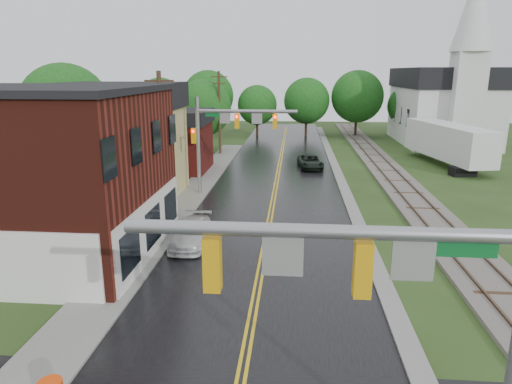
# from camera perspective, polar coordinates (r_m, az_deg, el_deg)

# --- Properties ---
(main_road) EXTENTS (10.00, 90.00, 0.02)m
(main_road) POSITION_cam_1_polar(r_m,az_deg,el_deg) (36.83, 2.49, 0.76)
(main_road) COLOR black
(main_road) RESTS_ON ground
(curb_right) EXTENTS (0.80, 70.00, 0.12)m
(curb_right) POSITION_cam_1_polar(r_m,az_deg,el_deg) (41.85, 10.20, 2.25)
(curb_right) COLOR gray
(curb_right) RESTS_ON ground
(sidewalk_left) EXTENTS (2.40, 50.00, 0.12)m
(sidewalk_left) POSITION_cam_1_polar(r_m,az_deg,el_deg) (32.87, -8.76, -1.14)
(sidewalk_left) COLOR gray
(sidewalk_left) RESTS_ON ground
(brick_building) EXTENTS (14.30, 10.30, 8.30)m
(brick_building) POSITION_cam_1_polar(r_m,az_deg,el_deg) (25.40, -28.52, 2.14)
(brick_building) COLOR #4E1810
(brick_building) RESTS_ON ground
(yellow_house) EXTENTS (8.00, 7.00, 6.40)m
(yellow_house) POSITION_cam_1_polar(r_m,az_deg,el_deg) (34.53, -16.38, 4.65)
(yellow_house) COLOR tan
(yellow_house) RESTS_ON ground
(darkred_building) EXTENTS (7.00, 6.00, 4.40)m
(darkred_building) POSITION_cam_1_polar(r_m,az_deg,el_deg) (42.81, -10.74, 5.50)
(darkred_building) COLOR #3F0F0C
(darkred_building) RESTS_ON ground
(church) EXTENTS (10.40, 18.40, 20.00)m
(church) POSITION_cam_1_polar(r_m,az_deg,el_deg) (62.34, 22.62, 10.86)
(church) COLOR silver
(church) RESTS_ON ground
(railroad) EXTENTS (3.20, 80.00, 0.30)m
(railroad) POSITION_cam_1_polar(r_m,az_deg,el_deg) (42.51, 16.39, 2.22)
(railroad) COLOR #59544C
(railroad) RESTS_ON ground
(traffic_signal_near) EXTENTS (7.34, 0.30, 7.20)m
(traffic_signal_near) POSITION_cam_1_polar(r_m,az_deg,el_deg) (8.89, 17.91, -12.48)
(traffic_signal_near) COLOR gray
(traffic_signal_near) RESTS_ON ground
(traffic_signal_far) EXTENTS (7.34, 0.43, 7.20)m
(traffic_signal_far) POSITION_cam_1_polar(r_m,az_deg,el_deg) (33.30, -3.68, 7.95)
(traffic_signal_far) COLOR gray
(traffic_signal_far) RESTS_ON ground
(utility_pole_b) EXTENTS (1.80, 0.28, 9.00)m
(utility_pole_b) POSITION_cam_1_polar(r_m,az_deg,el_deg) (29.20, -11.65, 6.21)
(utility_pole_b) COLOR #382616
(utility_pole_b) RESTS_ON ground
(utility_pole_c) EXTENTS (1.80, 0.28, 9.00)m
(utility_pole_c) POSITION_cam_1_polar(r_m,az_deg,el_deg) (50.55, -4.59, 9.99)
(utility_pole_c) COLOR #382616
(utility_pole_c) RESTS_ON ground
(tree_left_b) EXTENTS (7.60, 7.60, 9.69)m
(tree_left_b) POSITION_cam_1_polar(r_m,az_deg,el_deg) (42.38, -22.53, 9.35)
(tree_left_b) COLOR black
(tree_left_b) RESTS_ON ground
(tree_left_c) EXTENTS (6.00, 6.00, 7.65)m
(tree_left_c) POSITION_cam_1_polar(r_m,az_deg,el_deg) (48.29, -13.78, 9.14)
(tree_left_c) COLOR black
(tree_left_c) RESTS_ON ground
(tree_left_e) EXTENTS (6.40, 6.40, 8.16)m
(tree_left_e) POSITION_cam_1_polar(r_m,az_deg,el_deg) (52.77, -6.48, 10.24)
(tree_left_e) COLOR black
(tree_left_e) RESTS_ON ground
(suv_dark) EXTENTS (2.58, 4.70, 1.25)m
(suv_dark) POSITION_cam_1_polar(r_m,az_deg,el_deg) (43.69, 6.79, 3.74)
(suv_dark) COLOR black
(suv_dark) RESTS_ON ground
(pickup_white) EXTENTS (1.82, 4.40, 1.27)m
(pickup_white) POSITION_cam_1_polar(r_m,az_deg,el_deg) (24.51, -8.11, -5.14)
(pickup_white) COLOR silver
(pickup_white) RESTS_ON ground
(semi_trailer) EXTENTS (5.22, 13.17, 4.02)m
(semi_trailer) POSITION_cam_1_polar(r_m,az_deg,el_deg) (48.37, 22.85, 5.86)
(semi_trailer) COLOR black
(semi_trailer) RESTS_ON ground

